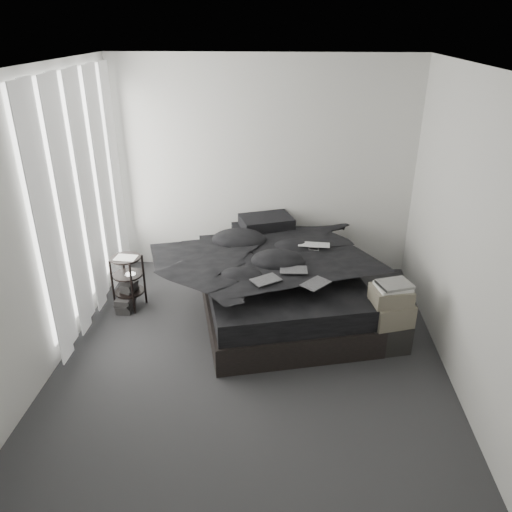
# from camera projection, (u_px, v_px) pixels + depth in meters

# --- Properties ---
(floor) EXTENTS (3.60, 4.20, 0.01)m
(floor) POSITION_uv_depth(u_px,v_px,m) (251.00, 365.00, 4.65)
(floor) COLOR #2E2E30
(floor) RESTS_ON ground
(ceiling) EXTENTS (3.60, 4.20, 0.01)m
(ceiling) POSITION_uv_depth(u_px,v_px,m) (249.00, 69.00, 3.54)
(ceiling) COLOR white
(ceiling) RESTS_ON ground
(wall_back) EXTENTS (3.60, 0.01, 2.60)m
(wall_back) POSITION_uv_depth(u_px,v_px,m) (263.00, 168.00, 5.99)
(wall_back) COLOR silver
(wall_back) RESTS_ON ground
(wall_front) EXTENTS (3.60, 0.01, 2.60)m
(wall_front) POSITION_uv_depth(u_px,v_px,m) (214.00, 424.00, 2.20)
(wall_front) COLOR silver
(wall_front) RESTS_ON ground
(wall_left) EXTENTS (0.01, 4.20, 2.60)m
(wall_left) POSITION_uv_depth(u_px,v_px,m) (37.00, 232.00, 4.20)
(wall_left) COLOR silver
(wall_left) RESTS_ON ground
(wall_right) EXTENTS (0.01, 4.20, 2.60)m
(wall_right) POSITION_uv_depth(u_px,v_px,m) (474.00, 243.00, 3.99)
(wall_right) COLOR silver
(wall_right) RESTS_ON ground
(window_left) EXTENTS (0.02, 2.00, 2.30)m
(window_left) POSITION_uv_depth(u_px,v_px,m) (79.00, 193.00, 4.98)
(window_left) COLOR white
(window_left) RESTS_ON wall_left
(curtain_left) EXTENTS (0.06, 2.12, 2.48)m
(curtain_left) POSITION_uv_depth(u_px,v_px,m) (85.00, 199.00, 5.01)
(curtain_left) COLOR white
(curtain_left) RESTS_ON wall_left
(bed) EXTENTS (2.07, 2.45, 0.29)m
(bed) POSITION_uv_depth(u_px,v_px,m) (278.00, 298.00, 5.49)
(bed) COLOR black
(bed) RESTS_ON floor
(mattress) EXTENTS (2.00, 2.37, 0.23)m
(mattress) POSITION_uv_depth(u_px,v_px,m) (279.00, 277.00, 5.38)
(mattress) COLOR black
(mattress) RESTS_ON bed
(duvet) EXTENTS (1.96, 2.14, 0.25)m
(duvet) POSITION_uv_depth(u_px,v_px,m) (280.00, 259.00, 5.24)
(duvet) COLOR black
(duvet) RESTS_ON mattress
(pillow_lower) EXTENTS (0.72, 0.57, 0.14)m
(pillow_lower) POSITION_uv_depth(u_px,v_px,m) (260.00, 232.00, 6.03)
(pillow_lower) COLOR black
(pillow_lower) RESTS_ON mattress
(pillow_upper) EXTENTS (0.70, 0.59, 0.13)m
(pillow_upper) POSITION_uv_depth(u_px,v_px,m) (266.00, 222.00, 5.96)
(pillow_upper) COLOR black
(pillow_upper) RESTS_ON pillow_lower
(laptop) EXTENTS (0.36, 0.24, 0.03)m
(laptop) POSITION_uv_depth(u_px,v_px,m) (314.00, 241.00, 5.33)
(laptop) COLOR silver
(laptop) RESTS_ON duvet
(comic_a) EXTENTS (0.32, 0.30, 0.01)m
(comic_a) POSITION_uv_depth(u_px,v_px,m) (266.00, 273.00, 4.68)
(comic_a) COLOR black
(comic_a) RESTS_ON duvet
(comic_b) EXTENTS (0.27, 0.18, 0.01)m
(comic_b) POSITION_uv_depth(u_px,v_px,m) (294.00, 262.00, 4.87)
(comic_b) COLOR black
(comic_b) RESTS_ON duvet
(comic_c) EXTENTS (0.31, 0.32, 0.01)m
(comic_c) POSITION_uv_depth(u_px,v_px,m) (316.00, 275.00, 4.61)
(comic_c) COLOR black
(comic_c) RESTS_ON duvet
(side_stand) EXTENTS (0.40, 0.40, 0.60)m
(side_stand) POSITION_uv_depth(u_px,v_px,m) (129.00, 282.00, 5.49)
(side_stand) COLOR black
(side_stand) RESTS_ON floor
(papers) EXTENTS (0.24, 0.19, 0.01)m
(papers) POSITION_uv_depth(u_px,v_px,m) (126.00, 258.00, 5.35)
(papers) COLOR white
(papers) RESTS_ON side_stand
(floor_books) EXTENTS (0.17, 0.24, 0.16)m
(floor_books) POSITION_uv_depth(u_px,v_px,m) (125.00, 304.00, 5.50)
(floor_books) COLOR black
(floor_books) RESTS_ON floor
(box_lower) EXTENTS (0.46, 0.40, 0.29)m
(box_lower) POSITION_uv_depth(u_px,v_px,m) (387.00, 335.00, 4.83)
(box_lower) COLOR black
(box_lower) RESTS_ON floor
(box_mid) EXTENTS (0.44, 0.39, 0.22)m
(box_mid) POSITION_uv_depth(u_px,v_px,m) (391.00, 313.00, 4.72)
(box_mid) COLOR #676151
(box_mid) RESTS_ON box_lower
(box_upper) EXTENTS (0.40, 0.35, 0.15)m
(box_upper) POSITION_uv_depth(u_px,v_px,m) (391.00, 295.00, 4.64)
(box_upper) COLOR #676151
(box_upper) RESTS_ON box_mid
(art_book_white) EXTENTS (0.35, 0.31, 0.03)m
(art_book_white) POSITION_uv_depth(u_px,v_px,m) (393.00, 287.00, 4.60)
(art_book_white) COLOR silver
(art_book_white) RESTS_ON box_upper
(art_book_snake) EXTENTS (0.35, 0.32, 0.03)m
(art_book_snake) POSITION_uv_depth(u_px,v_px,m) (395.00, 284.00, 4.58)
(art_book_snake) COLOR silver
(art_book_snake) RESTS_ON art_book_white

